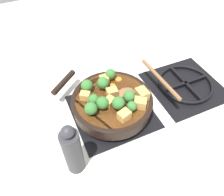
# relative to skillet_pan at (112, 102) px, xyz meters

# --- Properties ---
(ground_plane) EXTENTS (2.40, 2.40, 0.00)m
(ground_plane) POSITION_rel_skillet_pan_xyz_m (0.00, 0.00, -0.06)
(ground_plane) COLOR silver
(front_burner_grate) EXTENTS (0.31, 0.31, 0.03)m
(front_burner_grate) POSITION_rel_skillet_pan_xyz_m (0.00, 0.00, -0.05)
(front_burner_grate) COLOR black
(front_burner_grate) RESTS_ON ground_plane
(rear_burner_grate) EXTENTS (0.31, 0.31, 0.03)m
(rear_burner_grate) POSITION_rel_skillet_pan_xyz_m (0.00, 0.36, -0.05)
(rear_burner_grate) COLOR black
(rear_burner_grate) RESTS_ON ground_plane
(skillet_pan) EXTENTS (0.38, 0.36, 0.06)m
(skillet_pan) POSITION_rel_skillet_pan_xyz_m (0.00, 0.00, 0.00)
(skillet_pan) COLOR black
(skillet_pan) RESTS_ON front_burner_grate
(wooden_spoon) EXTENTS (0.26, 0.21, 0.02)m
(wooden_spoon) POSITION_rel_skillet_pan_xyz_m (-0.01, 0.15, 0.03)
(wooden_spoon) COLOR brown
(wooden_spoon) RESTS_ON skillet_pan
(tofu_cube_center_large) EXTENTS (0.04, 0.05, 0.03)m
(tofu_cube_center_large) POSITION_rel_skillet_pan_xyz_m (-0.04, -0.09, 0.04)
(tofu_cube_center_large) COLOR tan
(tofu_cube_center_large) RESTS_ON skillet_pan
(tofu_cube_near_handle) EXTENTS (0.05, 0.04, 0.04)m
(tofu_cube_near_handle) POSITION_rel_skillet_pan_xyz_m (0.05, 0.10, 0.04)
(tofu_cube_near_handle) COLOR tan
(tofu_cube_near_handle) RESTS_ON skillet_pan
(tofu_cube_east_chunk) EXTENTS (0.04, 0.05, 0.03)m
(tofu_cube_east_chunk) POSITION_rel_skillet_pan_xyz_m (0.11, 0.00, 0.04)
(tofu_cube_east_chunk) COLOR tan
(tofu_cube_east_chunk) RESTS_ON skillet_pan
(tofu_cube_west_chunk) EXTENTS (0.04, 0.03, 0.03)m
(tofu_cube_west_chunk) POSITION_rel_skillet_pan_xyz_m (-0.09, 0.01, 0.04)
(tofu_cube_west_chunk) COLOR tan
(tofu_cube_west_chunk) RESTS_ON skillet_pan
(tofu_cube_back_piece) EXTENTS (0.05, 0.05, 0.03)m
(tofu_cube_back_piece) POSITION_rel_skillet_pan_xyz_m (0.03, -0.02, 0.04)
(tofu_cube_back_piece) COLOR tan
(tofu_cube_back_piece) RESTS_ON skillet_pan
(tofu_cube_front_piece) EXTENTS (0.05, 0.06, 0.04)m
(tofu_cube_front_piece) POSITION_rel_skillet_pan_xyz_m (0.08, 0.08, 0.04)
(tofu_cube_front_piece) COLOR tan
(tofu_cube_front_piece) RESTS_ON skillet_pan
(tofu_cube_mid_small) EXTENTS (0.04, 0.04, 0.03)m
(tofu_cube_mid_small) POSITION_rel_skillet_pan_xyz_m (-0.01, 0.01, 0.04)
(tofu_cube_mid_small) COLOR tan
(tofu_cube_mid_small) RESTS_ON skillet_pan
(broccoli_floret_near_spoon) EXTENTS (0.05, 0.05, 0.05)m
(broccoli_floret_near_spoon) POSITION_rel_skillet_pan_xyz_m (0.03, -0.05, 0.05)
(broccoli_floret_near_spoon) COLOR #709956
(broccoli_floret_near_spoon) RESTS_ON skillet_pan
(broccoli_floret_center_top) EXTENTS (0.04, 0.04, 0.05)m
(broccoli_floret_center_top) POSITION_rel_skillet_pan_xyz_m (-0.10, 0.04, 0.05)
(broccoli_floret_center_top) COLOR #709956
(broccoli_floret_center_top) RESTS_ON skillet_pan
(broccoli_floret_east_rim) EXTENTS (0.05, 0.05, 0.05)m
(broccoli_floret_east_rim) POSITION_rel_skillet_pan_xyz_m (-0.07, -0.07, 0.05)
(broccoli_floret_east_rim) COLOR #709956
(broccoli_floret_east_rim) RESTS_ON skillet_pan
(broccoli_floret_west_rim) EXTENTS (0.04, 0.04, 0.04)m
(broccoli_floret_west_rim) POSITION_rel_skillet_pan_xyz_m (0.09, 0.04, 0.05)
(broccoli_floret_west_rim) COLOR #709956
(broccoli_floret_west_rim) RESTS_ON skillet_pan
(broccoli_floret_north_edge) EXTENTS (0.04, 0.04, 0.05)m
(broccoli_floret_north_edge) POSITION_rel_skillet_pan_xyz_m (0.04, 0.05, 0.05)
(broccoli_floret_north_edge) COLOR #709956
(broccoli_floret_north_edge) RESTS_ON skillet_pan
(broccoli_floret_south_cluster) EXTENTS (0.05, 0.05, 0.05)m
(broccoli_floret_south_cluster) POSITION_rel_skillet_pan_xyz_m (0.04, -0.10, 0.05)
(broccoli_floret_south_cluster) COLOR #709956
(broccoli_floret_south_cluster) RESTS_ON skillet_pan
(broccoli_floret_mid_floret) EXTENTS (0.05, 0.05, 0.05)m
(broccoli_floret_mid_floret) POSITION_rel_skillet_pan_xyz_m (0.06, -0.00, 0.05)
(broccoli_floret_mid_floret) COLOR #709956
(broccoli_floret_mid_floret) RESTS_ON skillet_pan
(broccoli_floret_small_inner) EXTENTS (0.05, 0.05, 0.05)m
(broccoli_floret_small_inner) POSITION_rel_skillet_pan_xyz_m (-0.06, -0.01, 0.05)
(broccoli_floret_small_inner) COLOR #709956
(broccoli_floret_small_inner) RESTS_ON skillet_pan
(broccoli_floret_tall_stem) EXTENTS (0.04, 0.04, 0.05)m
(broccoli_floret_tall_stem) POSITION_rel_skillet_pan_xyz_m (-0.00, -0.07, 0.05)
(broccoli_floret_tall_stem) COLOR #709956
(broccoli_floret_tall_stem) RESTS_ON skillet_pan
(carrot_slice_orange_thin) EXTENTS (0.03, 0.03, 0.01)m
(carrot_slice_orange_thin) POSITION_rel_skillet_pan_xyz_m (0.02, 0.10, 0.03)
(carrot_slice_orange_thin) COLOR orange
(carrot_slice_orange_thin) RESTS_ON skillet_pan
(carrot_slice_near_center) EXTENTS (0.03, 0.03, 0.01)m
(carrot_slice_near_center) POSITION_rel_skillet_pan_xyz_m (-0.08, 0.07, 0.03)
(carrot_slice_near_center) COLOR orange
(carrot_slice_near_center) RESTS_ON skillet_pan
(carrot_slice_edge_slice) EXTENTS (0.02, 0.02, 0.01)m
(carrot_slice_edge_slice) POSITION_rel_skillet_pan_xyz_m (-0.06, 0.03, 0.03)
(carrot_slice_edge_slice) COLOR orange
(carrot_slice_edge_slice) RESTS_ON skillet_pan
(pepper_mill) EXTENTS (0.06, 0.06, 0.23)m
(pepper_mill) POSITION_rel_skillet_pan_xyz_m (0.17, -0.20, 0.05)
(pepper_mill) COLOR #333338
(pepper_mill) RESTS_ON ground_plane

